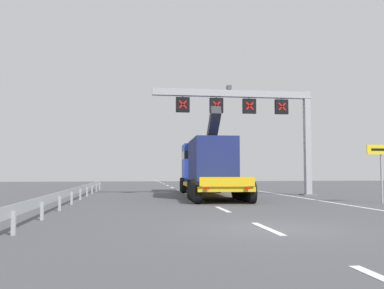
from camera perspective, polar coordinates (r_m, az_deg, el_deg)
ground at (r=12.10m, az=10.57°, el=-11.17°), size 112.00×112.00×0.00m
lane_markings at (r=41.24m, az=-2.72°, el=-5.88°), size 0.20×73.90×0.01m
edge_line_right at (r=25.48m, az=15.35°, el=-7.12°), size 0.20×63.00×0.01m
overhead_lane_gantry at (r=28.23m, az=8.50°, el=4.50°), size 10.91×0.90×7.27m
heavy_haul_truck_yellow at (r=28.06m, az=1.97°, el=-2.87°), size 3.63×14.16×5.30m
exit_sign_yellow at (r=23.03m, az=24.41°, el=-1.81°), size 1.57×0.15×2.92m
guardrail_left at (r=24.21m, az=-15.08°, el=-5.99°), size 0.13×29.21×0.76m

